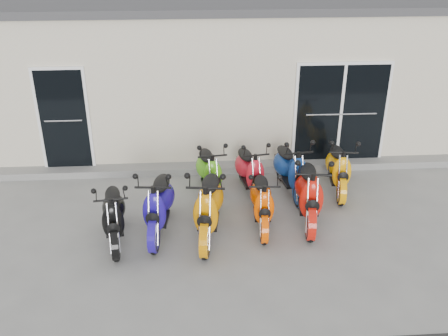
{
  "coord_description": "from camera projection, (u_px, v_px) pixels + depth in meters",
  "views": [
    {
      "loc": [
        -0.57,
        -7.7,
        4.79
      ],
      "look_at": [
        0.0,
        0.6,
        0.75
      ],
      "focal_mm": 40.0,
      "sensor_mm": 36.0,
      "label": 1
    }
  ],
  "objects": [
    {
      "name": "scooter_back_blue",
      "position": [
        291.0,
        163.0,
        9.67
      ],
      "size": [
        0.85,
        1.82,
        1.29
      ],
      "primitive_type": null,
      "rotation": [
        0.0,
        0.0,
        0.12
      ],
      "color": "navy",
      "rests_on": "ground"
    },
    {
      "name": "scooter_front_blue",
      "position": [
        158.0,
        198.0,
        8.4
      ],
      "size": [
        0.84,
        1.88,
        1.35
      ],
      "primitive_type": null,
      "rotation": [
        0.0,
        0.0,
        -0.1
      ],
      "color": "#1F1191",
      "rests_on": "ground"
    },
    {
      "name": "door_left",
      "position": [
        64.0,
        117.0,
        10.24
      ],
      "size": [
        1.07,
        0.08,
        2.22
      ],
      "primitive_type": "cube",
      "color": "black",
      "rests_on": "front_step"
    },
    {
      "name": "building",
      "position": [
        212.0,
        62.0,
        13.01
      ],
      "size": [
        14.0,
        6.0,
        3.2
      ],
      "primitive_type": "cube",
      "color": "beige",
      "rests_on": "ground"
    },
    {
      "name": "scooter_front_red",
      "position": [
        310.0,
        186.0,
        8.72
      ],
      "size": [
        0.96,
        1.98,
        1.4
      ],
      "primitive_type": null,
      "rotation": [
        0.0,
        0.0,
        -0.15
      ],
      "color": "red",
      "rests_on": "ground"
    },
    {
      "name": "scooter_front_orange_a",
      "position": [
        208.0,
        199.0,
        8.29
      ],
      "size": [
        0.95,
        1.99,
        1.42
      ],
      "primitive_type": null,
      "rotation": [
        0.0,
        0.0,
        -0.13
      ],
      "color": "orange",
      "rests_on": "ground"
    },
    {
      "name": "scooter_front_orange_b",
      "position": [
        262.0,
        196.0,
        8.61
      ],
      "size": [
        0.7,
        1.66,
        1.2
      ],
      "primitive_type": null,
      "rotation": [
        0.0,
        0.0,
        -0.07
      ],
      "color": "#FF5100",
      "rests_on": "ground"
    },
    {
      "name": "front_step",
      "position": [
        220.0,
        167.0,
        10.82
      ],
      "size": [
        14.0,
        0.4,
        0.15
      ],
      "primitive_type": "cube",
      "color": "gray",
      "rests_on": "ground"
    },
    {
      "name": "scooter_back_red",
      "position": [
        250.0,
        165.0,
        9.67
      ],
      "size": [
        0.84,
        1.73,
        1.23
      ],
      "primitive_type": null,
      "rotation": [
        0.0,
        0.0,
        0.14
      ],
      "color": "red",
      "rests_on": "ground"
    },
    {
      "name": "scooter_back_yellow",
      "position": [
        339.0,
        162.0,
        9.77
      ],
      "size": [
        0.84,
        1.75,
        1.25
      ],
      "primitive_type": null,
      "rotation": [
        0.0,
        0.0,
        -0.14
      ],
      "color": "#F6A105",
      "rests_on": "ground"
    },
    {
      "name": "scooter_back_green",
      "position": [
        209.0,
        166.0,
        9.6
      ],
      "size": [
        0.83,
        1.77,
        1.26
      ],
      "primitive_type": null,
      "rotation": [
        0.0,
        0.0,
        0.13
      ],
      "color": "#52B118",
      "rests_on": "ground"
    },
    {
      "name": "ground",
      "position": [
        226.0,
        220.0,
        9.04
      ],
      "size": [
        80.0,
        80.0,
        0.0
      ],
      "primitive_type": "plane",
      "color": "gray",
      "rests_on": "ground"
    },
    {
      "name": "door_right",
      "position": [
        341.0,
        111.0,
        10.6
      ],
      "size": [
        2.02,
        0.08,
        2.22
      ],
      "primitive_type": "cube",
      "color": "black",
      "rests_on": "front_step"
    },
    {
      "name": "scooter_front_black",
      "position": [
        113.0,
        209.0,
        8.19
      ],
      "size": [
        0.82,
        1.73,
        1.23
      ],
      "primitive_type": null,
      "rotation": [
        0.0,
        0.0,
        0.13
      ],
      "color": "black",
      "rests_on": "ground"
    }
  ]
}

